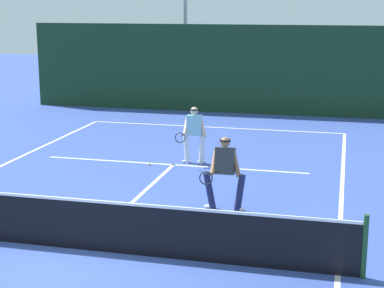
% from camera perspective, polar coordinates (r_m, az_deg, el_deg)
% --- Properties ---
extents(ground_plane, '(80.00, 80.00, 0.00)m').
position_cam_1_polar(ground_plane, '(11.86, -10.14, -9.48)').
color(ground_plane, '#364E9E').
extents(court_line_baseline_far, '(9.29, 0.10, 0.01)m').
position_cam_1_polar(court_line_baseline_far, '(22.76, 2.05, 1.54)').
color(court_line_baseline_far, white).
rests_on(court_line_baseline_far, ground_plane).
extents(court_line_sideline_right, '(0.10, 23.73, 0.01)m').
position_cam_1_polar(court_line_sideline_right, '(10.93, 13.22, -11.62)').
color(court_line_sideline_right, white).
rests_on(court_line_sideline_right, ground_plane).
extents(court_line_service, '(7.57, 0.10, 0.01)m').
position_cam_1_polar(court_line_service, '(17.52, -1.72, -1.91)').
color(court_line_service, white).
rests_on(court_line_service, ground_plane).
extents(court_line_centre, '(0.10, 6.40, 0.01)m').
position_cam_1_polar(court_line_centre, '(14.65, -5.04, -4.93)').
color(court_line_centre, white).
rests_on(court_line_centre, ground_plane).
extents(tennis_net, '(10.18, 0.09, 1.10)m').
position_cam_1_polar(tennis_net, '(11.68, -10.23, -7.18)').
color(tennis_net, '#1E4723').
rests_on(tennis_net, ground_plane).
extents(player_near, '(0.95, 0.86, 1.65)m').
position_cam_1_polar(player_near, '(13.53, 3.00, -2.41)').
color(player_near, '#1E234C').
rests_on(player_near, ground_plane).
extents(player_far, '(0.75, 0.88, 1.62)m').
position_cam_1_polar(player_far, '(17.50, 0.18, 1.06)').
color(player_far, silver).
rests_on(player_far, ground_plane).
extents(tennis_ball, '(0.07, 0.07, 0.07)m').
position_cam_1_polar(tennis_ball, '(17.50, -3.93, -1.85)').
color(tennis_ball, '#D1E033').
rests_on(tennis_ball, ground_plane).
extents(back_fence_windscreen, '(17.20, 0.12, 3.60)m').
position_cam_1_polar(back_fence_windscreen, '(25.61, 3.59, 6.86)').
color(back_fence_windscreen, '#18351E').
rests_on(back_fence_windscreen, ground_plane).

